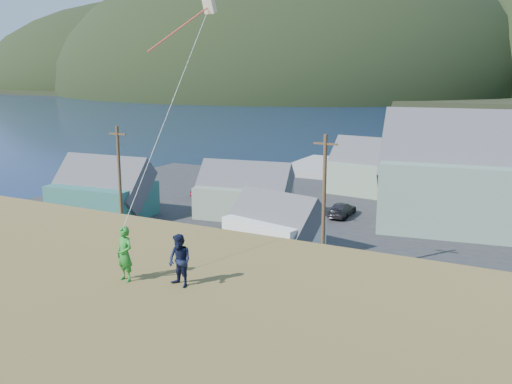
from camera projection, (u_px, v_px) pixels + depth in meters
ground at (314, 287)px, 36.43m from camera, size 900.00×900.00×0.00m
grass_strip at (302, 298)px, 34.69m from camera, size 110.00×8.00×0.10m
waterfront_lot at (385, 223)px, 51.13m from camera, size 72.00×36.00×0.12m
wharf at (387, 172)px, 73.67m from camera, size 26.00×14.00×0.90m
shed_teal at (102, 190)px, 52.75m from camera, size 9.39×7.02×7.00m
shed_palegreen_near at (244, 192)px, 53.06m from camera, size 9.42×6.70×6.28m
shed_white at (274, 225)px, 42.93m from camera, size 7.76×5.97×5.51m
shed_palegreen_far at (381, 169)px, 62.30m from camera, size 11.69×7.40×7.49m
utility_poles at (299, 208)px, 37.52m from camera, size 29.43×0.24×9.55m
parked_cars at (302, 199)px, 57.16m from camera, size 25.08×11.73×1.52m
kite_flyer_green at (125, 254)px, 17.79m from camera, size 0.71×0.55×1.75m
kite_flyer_navy at (180, 261)px, 17.34m from camera, size 0.93×0.80×1.64m
kite_rig at (204, 13)px, 22.46m from camera, size 1.20×3.74×10.12m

